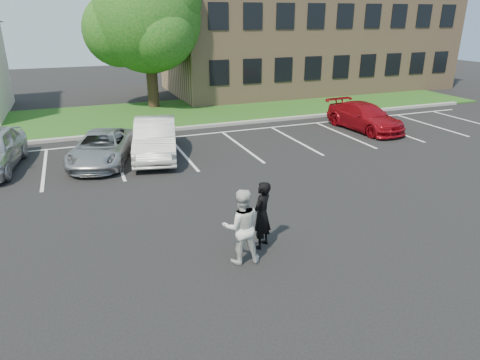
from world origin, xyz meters
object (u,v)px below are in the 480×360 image
car_silver_minivan (102,148)px  car_white_sedan (155,138)px  tree (149,20)px  man_white_shirt (241,226)px  office_building (307,35)px  man_black_suit (262,215)px  car_red_compact (365,117)px

car_silver_minivan → car_white_sedan: car_white_sedan is taller
tree → man_white_shirt: tree is taller
office_building → car_silver_minivan: (-17.34, -14.05, -3.53)m
tree → man_white_shirt: 20.14m
car_white_sedan → man_black_suit: bearing=-70.7°
man_white_shirt → car_white_sedan: 9.13m
tree → car_white_sedan: size_ratio=1.82×
man_white_shirt → car_red_compact: 14.48m
man_black_suit → car_silver_minivan: size_ratio=0.40×
car_white_sedan → car_silver_minivan: bearing=-167.9°
man_black_suit → car_silver_minivan: 9.24m
man_white_shirt → car_silver_minivan: man_white_shirt is taller
tree → car_white_sedan: 11.58m
tree → man_black_suit: (-0.85, -19.10, -4.44)m
office_building → tree: bearing=-164.8°
tree → man_white_shirt: (-1.61, -19.59, -4.39)m
car_red_compact → car_silver_minivan: bearing=177.1°
man_black_suit → car_white_sedan: size_ratio=0.37×
tree → car_silver_minivan: tree is taller
car_red_compact → car_white_sedan: bearing=177.5°
office_building → car_red_compact: bearing=-106.7°
man_white_shirt → car_white_sedan: (-0.32, 9.12, -0.16)m
office_building → car_white_sedan: 20.92m
office_building → car_red_compact: 14.51m
car_silver_minivan → car_white_sedan: (2.20, -0.00, 0.17)m
car_silver_minivan → man_white_shirt: bearing=-56.9°
office_building → man_white_shirt: bearing=-122.6°
office_building → car_silver_minivan: size_ratio=4.93×
tree → car_red_compact: (9.16, -9.91, -4.66)m
car_white_sedan → car_red_compact: size_ratio=1.03×
office_building → car_white_sedan: size_ratio=4.63×
man_white_shirt → car_silver_minivan: bearing=-64.6°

